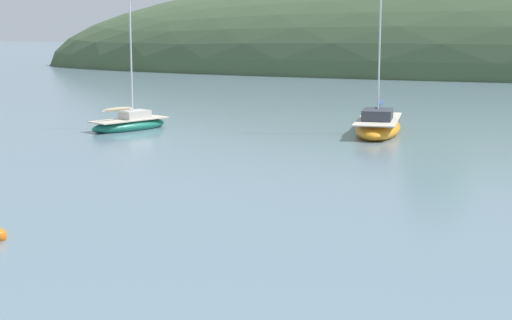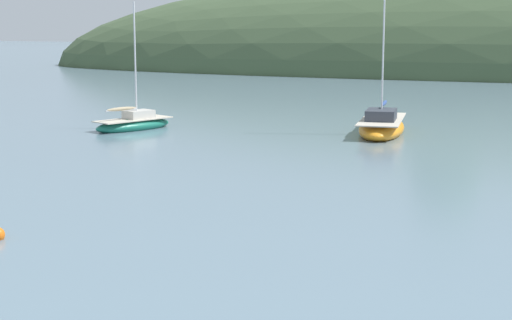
{
  "view_description": "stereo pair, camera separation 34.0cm",
  "coord_description": "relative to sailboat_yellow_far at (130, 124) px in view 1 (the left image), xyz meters",
  "views": [
    {
      "loc": [
        7.66,
        -6.44,
        5.98
      ],
      "look_at": [
        0.0,
        20.0,
        1.2
      ],
      "focal_mm": 56.61,
      "sensor_mm": 36.0,
      "label": 1
    },
    {
      "loc": [
        7.99,
        -6.34,
        5.98
      ],
      "look_at": [
        0.0,
        20.0,
        1.2
      ],
      "focal_mm": 56.61,
      "sensor_mm": 36.0,
      "label": 2
    }
  ],
  "objects": [
    {
      "name": "sailboat_yellow_far",
      "position": [
        0.0,
        0.0,
        0.0
      ],
      "size": [
        3.71,
        5.07,
        7.17
      ],
      "color": "#196B56",
      "rests_on": "ground"
    },
    {
      "name": "sailboat_orange_cutter",
      "position": [
        13.45,
        2.1,
        0.09
      ],
      "size": [
        2.66,
        6.92,
        10.11
      ],
      "color": "orange",
      "rests_on": "ground"
    }
  ]
}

